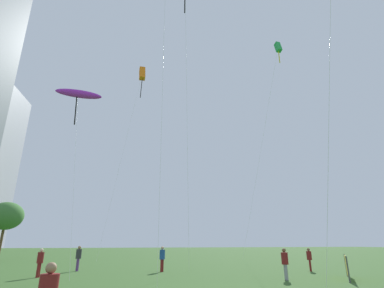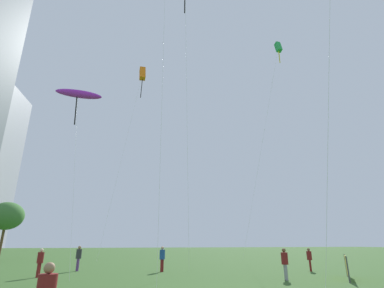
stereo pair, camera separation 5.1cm
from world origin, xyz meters
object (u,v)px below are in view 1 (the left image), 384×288
person_standing_1 (309,258)px  event_banner (347,266)px  person_standing_4 (78,256)px  person_standing_0 (40,261)px  park_tree_0 (6,216)px  kite_flying_0 (142,74)px  kite_flying_1 (78,94)px  person_standing_3 (285,261)px  person_standing_6 (162,257)px  kite_flying_2 (278,49)px

person_standing_1 → event_banner: (-1.18, -4.95, -0.24)m
person_standing_4 → person_standing_0: bearing=-17.4°
person_standing_4 → event_banner: person_standing_4 is taller
person_standing_1 → park_tree_0: size_ratio=0.24×
park_tree_0 → event_banner: park_tree_0 is taller
person_standing_1 → kite_flying_0: size_ratio=0.06×
person_standing_0 → kite_flying_1: size_ratio=0.11×
person_standing_3 → kite_flying_1: bearing=72.0°
kite_flying_0 → park_tree_0: (-15.28, 2.68, -21.23)m
person_standing_1 → park_tree_0: park_tree_0 is taller
person_standing_0 → person_standing_6: 8.09m
person_standing_1 → person_standing_6: person_standing_6 is taller
person_standing_1 → event_banner: 5.09m
kite_flying_0 → person_standing_1: bearing=-58.7°
person_standing_4 → event_banner: bearing=66.6°
kite_flying_2 → person_standing_0: bearing=-168.3°
person_standing_0 → person_standing_3: 14.79m
person_standing_3 → kite_flying_0: (-6.75, 23.45, 25.42)m
event_banner → person_standing_3: bearing=170.5°
person_standing_6 → kite_flying_0: bearing=-139.3°
person_standing_4 → kite_flying_1: kite_flying_1 is taller
person_standing_0 → event_banner: person_standing_0 is taller
park_tree_0 → kite_flying_2: bearing=-28.4°
person_standing_3 → kite_flying_1: kite_flying_1 is taller
park_tree_0 → event_banner: 37.37m
person_standing_6 → kite_flying_1: 15.46m
person_standing_4 → event_banner: (15.54, -9.86, -0.33)m
person_standing_0 → person_standing_6: size_ratio=0.95×
person_standing_1 → park_tree_0: (-26.89, 21.80, 4.23)m
kite_flying_2 → kite_flying_0: bearing=137.5°
person_standing_0 → person_standing_1: 18.69m
person_standing_0 → park_tree_0: park_tree_0 is taller
kite_flying_2 → person_standing_3: bearing=-129.3°
person_standing_1 → person_standing_6: 11.04m
person_standing_6 → event_banner: person_standing_6 is taller
person_standing_3 → person_standing_4: person_standing_4 is taller
person_standing_6 → person_standing_3: bearing=78.0°
kite_flying_0 → kite_flying_1: bearing=-114.5°
park_tree_0 → event_banner: size_ratio=2.53×
person_standing_6 → park_tree_0: park_tree_0 is taller
person_standing_0 → person_standing_4: person_standing_4 is taller
person_standing_0 → kite_flying_1: (0.36, 3.47, 13.40)m
person_standing_1 → person_standing_4: bearing=108.7°
kite_flying_1 → event_banner: 23.84m
person_standing_0 → park_tree_0: 22.75m
kite_flying_1 → kite_flying_2: size_ratio=0.61×
person_standing_4 → event_banner: 18.41m
person_standing_6 → kite_flying_1: size_ratio=0.11×
person_standing_6 → kite_flying_2: bearing=139.6°
park_tree_0 → person_standing_3: bearing=-49.9°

